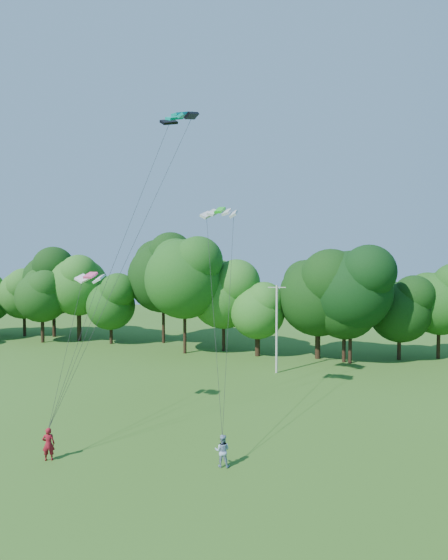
% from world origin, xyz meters
% --- Properties ---
extents(utility_pole, '(1.64, 0.38, 8.26)m').
position_xyz_m(utility_pole, '(0.45, 27.87, 4.24)').
color(utility_pole, '#B5B4AB').
rests_on(utility_pole, ground).
extents(kite_flyer_left, '(0.76, 0.68, 1.75)m').
position_xyz_m(kite_flyer_left, '(-7.79, 6.53, 0.88)').
color(kite_flyer_left, maroon).
rests_on(kite_flyer_left, ground).
extents(kite_flyer_right, '(0.89, 0.74, 1.66)m').
position_xyz_m(kite_flyer_right, '(1.21, 8.62, 0.83)').
color(kite_flyer_right, '#8CA1C2').
rests_on(kite_flyer_right, ground).
extents(kite_teal, '(2.91, 2.09, 0.52)m').
position_xyz_m(kite_teal, '(-3.82, 15.11, 20.38)').
color(kite_teal, '#04938B').
rests_on(kite_teal, ground).
extents(kite_green, '(2.47, 1.15, 0.55)m').
position_xyz_m(kite_green, '(-1.31, 16.07, 14.00)').
color(kite_green, green).
rests_on(kite_green, ground).
extents(kite_pink, '(1.86, 0.96, 0.41)m').
position_xyz_m(kite_pink, '(-8.82, 12.03, 9.63)').
color(kite_pink, '#FF4683').
rests_on(kite_pink, ground).
extents(tree_back_west, '(7.13, 7.13, 10.37)m').
position_xyz_m(tree_back_west, '(-31.01, 33.83, 6.47)').
color(tree_back_west, '#302213').
rests_on(tree_back_west, ground).
extents(tree_back_center, '(9.12, 9.12, 13.26)m').
position_xyz_m(tree_back_center, '(6.97, 33.88, 8.28)').
color(tree_back_center, '#322213').
rests_on(tree_back_center, ground).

